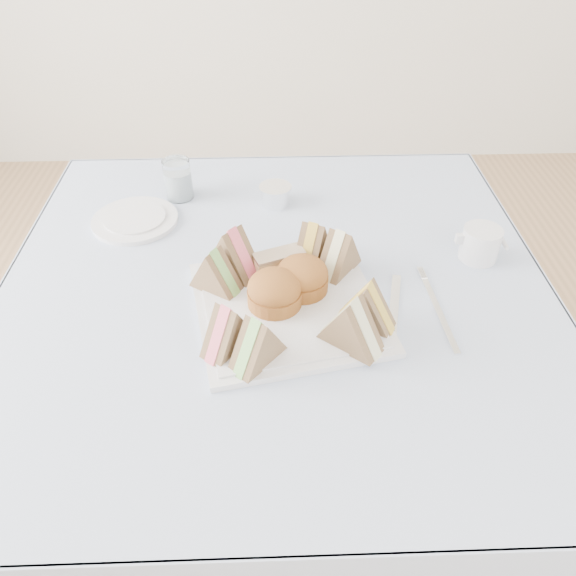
{
  "coord_description": "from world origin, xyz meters",
  "views": [
    {
      "loc": [
        -0.0,
        -0.81,
        1.4
      ],
      "look_at": [
        0.02,
        -0.08,
        0.8
      ],
      "focal_mm": 35.0,
      "sensor_mm": 36.0,
      "label": 1
    }
  ],
  "objects_px": {
    "serving_plate": "(288,307)",
    "water_glass": "(178,179)",
    "table": "(278,410)",
    "creamer_jug": "(480,244)"
  },
  "relations": [
    {
      "from": "table",
      "to": "creamer_jug",
      "type": "relative_size",
      "value": 12.1
    },
    {
      "from": "water_glass",
      "to": "serving_plate",
      "type": "bearing_deg",
      "value": -59.46
    },
    {
      "from": "creamer_jug",
      "to": "table",
      "type": "bearing_deg",
      "value": -170.11
    },
    {
      "from": "table",
      "to": "serving_plate",
      "type": "height_order",
      "value": "serving_plate"
    },
    {
      "from": "table",
      "to": "water_glass",
      "type": "xyz_separation_m",
      "value": [
        -0.21,
        0.32,
        0.42
      ]
    },
    {
      "from": "table",
      "to": "serving_plate",
      "type": "bearing_deg",
      "value": -74.93
    },
    {
      "from": "table",
      "to": "creamer_jug",
      "type": "height_order",
      "value": "creamer_jug"
    },
    {
      "from": "serving_plate",
      "to": "creamer_jug",
      "type": "distance_m",
      "value": 0.4
    },
    {
      "from": "serving_plate",
      "to": "water_glass",
      "type": "xyz_separation_m",
      "value": [
        -0.23,
        0.4,
        0.04
      ]
    },
    {
      "from": "serving_plate",
      "to": "water_glass",
      "type": "height_order",
      "value": "water_glass"
    }
  ]
}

